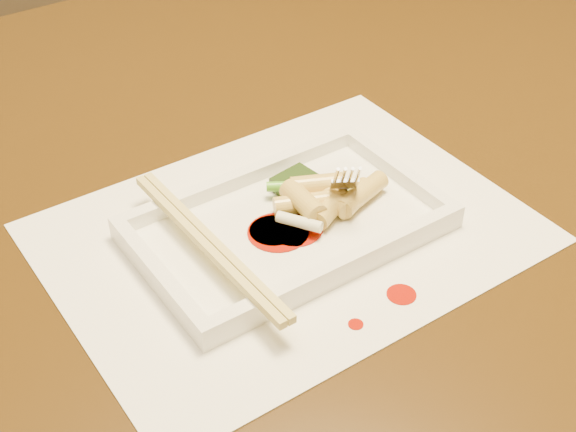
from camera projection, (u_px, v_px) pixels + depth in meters
table at (161, 270)px, 0.81m from camera, size 1.40×0.90×0.75m
placemat at (288, 233)px, 0.70m from camera, size 0.40×0.30×0.00m
sauce_splatter_a at (401, 294)px, 0.63m from camera, size 0.02×0.02×0.00m
sauce_splatter_b at (356, 324)px, 0.61m from camera, size 0.01×0.01×0.00m
plate_base at (288, 229)px, 0.69m from camera, size 0.26×0.16×0.01m
plate_rim_far at (242, 177)px, 0.73m from camera, size 0.26×0.01×0.01m
plate_rim_near at (341, 267)px, 0.64m from camera, size 0.26×0.01×0.01m
plate_rim_left at (158, 274)px, 0.63m from camera, size 0.01×0.14×0.01m
plate_rim_right at (398, 171)px, 0.74m from camera, size 0.01×0.14×0.01m
veg_piece at (295, 182)px, 0.73m from camera, size 0.04×0.03×0.01m
scallion_white at (299, 222)px, 0.67m from camera, size 0.03×0.04×0.01m
scallion_green at (314, 185)px, 0.71m from camera, size 0.08×0.05×0.01m
chopstick_a at (204, 245)px, 0.64m from camera, size 0.01×0.22×0.01m
chopstick_b at (213, 241)px, 0.65m from camera, size 0.01×0.22×0.01m
fork at (343, 118)px, 0.69m from camera, size 0.09×0.10×0.14m
sauce_blob_0 at (278, 232)px, 0.68m from camera, size 0.05×0.05×0.00m
sauce_blob_1 at (273, 231)px, 0.68m from camera, size 0.04×0.04×0.00m
sauce_blob_2 at (295, 229)px, 0.69m from camera, size 0.05×0.05×0.00m
rice_cake_0 at (303, 203)px, 0.70m from camera, size 0.05×0.04×0.02m
rice_cake_1 at (330, 209)px, 0.69m from camera, size 0.05×0.03×0.02m
rice_cake_2 at (317, 185)px, 0.71m from camera, size 0.05×0.04×0.02m
rice_cake_3 at (355, 198)px, 0.70m from camera, size 0.05×0.03×0.02m
rice_cake_4 at (366, 191)px, 0.71m from camera, size 0.05×0.03×0.02m
rice_cake_5 at (303, 201)px, 0.69m from camera, size 0.02×0.05×0.02m
rice_cake_6 at (332, 197)px, 0.70m from camera, size 0.02×0.05×0.02m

